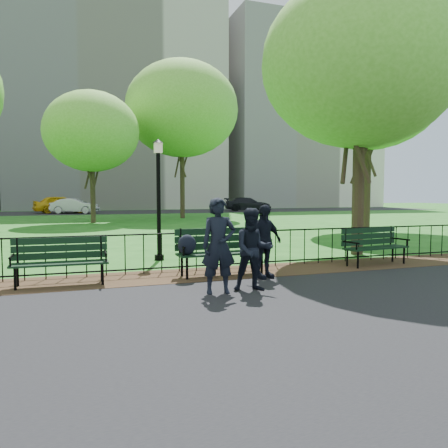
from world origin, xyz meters
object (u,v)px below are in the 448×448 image
object	(u,v)px
tree_near_e	(361,63)
sedan_dark	(248,204)
sedan_silver	(75,206)
tree_far_c	(92,132)
lamppost	(159,195)
tree_mid_e	(369,86)
person_mid	(253,250)
park_bench_main	(210,246)
taxi	(61,204)
park_bench_left_a	(60,256)
person_right	(264,241)
park_bench_right_a	(373,242)
person_left	(219,246)
tree_far_e	(182,109)

from	to	relation	value
tree_near_e	sedan_dark	world-z (taller)	tree_near_e
sedan_silver	tree_far_c	bearing A→B (deg)	-155.85
lamppost	tree_mid_e	world-z (taller)	tree_mid_e
tree_near_e	person_mid	bearing A→B (deg)	-143.87
park_bench_main	taxi	size ratio (longest dim) A/B	0.43
park_bench_left_a	sedan_dark	xyz separation A→B (m)	(17.05, 32.07, 0.12)
taxi	sedan_silver	size ratio (longest dim) A/B	1.15
park_bench_main	person_right	size ratio (longest dim) A/B	1.30
park_bench_right_a	tree_mid_e	world-z (taller)	tree_mid_e
tree_near_e	taxi	size ratio (longest dim) A/B	1.69
park_bench_left_a	taxi	xyz separation A→B (m)	(-0.78, 33.43, 0.23)
tree_near_e	sedan_silver	size ratio (longest dim) A/B	1.94
park_bench_main	tree_near_e	xyz separation A→B (m)	(5.08, 1.85, 4.81)
tree_mid_e	sedan_silver	bearing A→B (deg)	118.91
person_right	person_mid	bearing A→B (deg)	-137.09
tree_near_e	sedan_silver	world-z (taller)	tree_near_e
person_left	person_right	bearing A→B (deg)	43.95
park_bench_main	park_bench_left_a	xyz separation A→B (m)	(-3.00, 0.06, -0.09)
park_bench_main	person_left	world-z (taller)	person_left
tree_far_e	tree_far_c	bearing A→B (deg)	-152.58
person_right	sedan_dark	bearing A→B (deg)	54.12
tree_far_e	person_mid	world-z (taller)	tree_far_e
tree_far_e	sedan_dark	xyz separation A→B (m)	(9.27, 10.11, -7.09)
tree_far_c	tree_near_e	bearing A→B (deg)	-68.44
tree_far_c	person_left	distance (m)	20.88
sedan_dark	park_bench_main	bearing A→B (deg)	168.77
tree_near_e	person_right	bearing A→B (deg)	-149.13
taxi	tree_mid_e	bearing A→B (deg)	-163.59
tree_near_e	tree_far_e	bearing A→B (deg)	90.86
person_left	sedan_dark	distance (m)	36.67
lamppost	person_mid	bearing A→B (deg)	-77.86
tree_far_e	sedan_silver	xyz separation A→B (m)	(-7.36, 9.75, -7.11)
tree_near_e	tree_mid_e	world-z (taller)	tree_mid_e
park_bench_left_a	tree_near_e	xyz separation A→B (m)	(8.08, 1.79, 4.89)
tree_far_c	sedan_silver	world-z (taller)	tree_far_c
park_bench_right_a	taxi	size ratio (longest dim) A/B	0.39
tree_mid_e	person_right	xyz separation A→B (m)	(-9.35, -8.97, -5.98)
park_bench_left_a	person_left	bearing A→B (deg)	-31.23
lamppost	person_mid	xyz separation A→B (m)	(0.91, -4.25, -0.98)
park_bench_right_a	tree_near_e	bearing A→B (deg)	57.09
park_bench_main	tree_far_c	xyz separation A→B (m)	(-1.59, 18.72, 4.81)
tree_mid_e	person_mid	bearing A→B (deg)	-135.07
tree_near_e	tree_mid_e	bearing A→B (deg)	51.12
park_bench_right_a	lamppost	size ratio (longest dim) A/B	0.57
park_bench_left_a	sedan_silver	distance (m)	31.71
park_bench_left_a	park_bench_right_a	distance (m)	7.26
park_bench_main	person_mid	xyz separation A→B (m)	(0.31, -1.63, 0.10)
person_right	sedan_silver	xyz separation A→B (m)	(-3.57, 32.37, -0.10)
person_left	tree_far_e	bearing A→B (deg)	84.31
park_bench_left_a	tree_far_c	xyz separation A→B (m)	(1.41, 18.66, 4.90)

